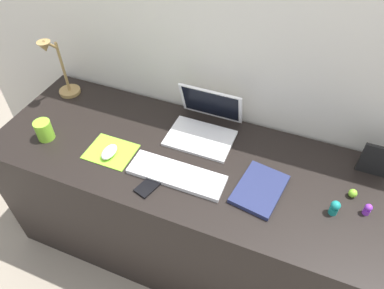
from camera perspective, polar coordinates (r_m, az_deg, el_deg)
The scene contains 15 objects.
ground_plane at distance 2.16m, azimuth 0.20°, elevation -15.83°, with size 6.00×6.00×0.00m, color gray.
back_wall at distance 1.75m, azimuth 4.76°, elevation 7.63°, with size 3.07×0.05×1.65m, color silver.
desk at distance 1.84m, azimuth 0.23°, elevation -10.22°, with size 1.87×0.65×0.74m, color black.
laptop at distance 1.65m, azimuth 2.11°, elevation 3.53°, with size 0.30×0.28×0.20m.
keyboard at distance 1.49m, azimuth -2.49°, elevation -4.87°, with size 0.41×0.13×0.02m, color white.
mousepad at distance 1.63m, azimuth -12.91°, elevation -1.12°, with size 0.21×0.17×0.00m, color #8CDB33.
mouse at distance 1.60m, azimuth -13.15°, elevation -1.16°, with size 0.06×0.10×0.03m, color white.
cell_phone at distance 1.47m, azimuth -6.76°, elevation -6.44°, with size 0.06×0.13×0.01m, color black.
desk_lamp at distance 1.92m, azimuth -20.59°, elevation 11.13°, with size 0.11×0.16×0.34m.
notebook_pad at distance 1.46m, azimuth 10.81°, elevation -7.03°, with size 0.17×0.24×0.02m, color navy.
picture_frame at distance 1.63m, azimuth 27.43°, elevation -2.29°, with size 0.12×0.02×0.15m, color black.
coffee_mug at distance 1.75m, azimuth -22.67°, elevation 2.14°, with size 0.08×0.08×0.09m, color #8CDB33.
toy_figurine_lime at distance 1.55m, azimuth 24.42°, elevation -7.14°, with size 0.03×0.03×0.04m, color #8CDB33.
toy_figurine_teal at distance 1.46m, azimuth 21.95°, elevation -9.36°, with size 0.04×0.04×0.07m.
toy_figurine_purple at distance 1.51m, azimuth 26.38°, elevation -9.29°, with size 0.03×0.03×0.05m.
Camera 1 is at (0.39, -0.98, 1.88)m, focal length 33.20 mm.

